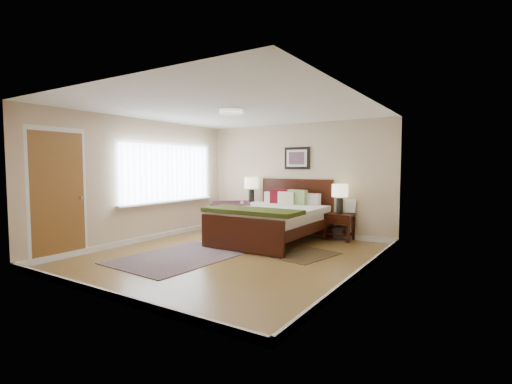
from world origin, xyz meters
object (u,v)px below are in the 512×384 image
(lamp_left, at_px, (251,185))
(lamp_right, at_px, (340,193))
(nightstand_left, at_px, (251,208))
(rug_persian, at_px, (179,257))
(nightstand_right, at_px, (339,224))
(armchair, at_px, (230,218))
(bed, at_px, (273,214))

(lamp_left, height_order, lamp_right, lamp_left)
(nightstand_left, xyz_separation_m, rug_persian, (0.41, -2.84, -0.53))
(nightstand_left, height_order, lamp_right, lamp_right)
(nightstand_right, height_order, armchair, armchair)
(nightstand_right, height_order, lamp_left, lamp_left)
(lamp_right, xyz_separation_m, armchair, (-2.20, -0.84, -0.59))
(nightstand_left, distance_m, lamp_right, 2.23)
(bed, height_order, lamp_left, lamp_left)
(lamp_right, distance_m, rug_persian, 3.51)
(nightstand_right, xyz_separation_m, lamp_left, (-2.19, 0.01, 0.74))
(rug_persian, bearing_deg, nightstand_right, 61.14)
(armchair, height_order, rug_persian, armchair)
(nightstand_left, relative_size, nightstand_right, 1.18)
(lamp_right, distance_m, armchair, 2.43)
(bed, height_order, rug_persian, bed)
(lamp_left, xyz_separation_m, lamp_right, (2.19, 0.00, -0.11))
(rug_persian, bearing_deg, armchair, 104.91)
(nightstand_left, distance_m, rug_persian, 2.92)
(lamp_left, bearing_deg, nightstand_right, -0.35)
(bed, xyz_separation_m, rug_persian, (-0.69, -1.96, -0.56))
(nightstand_right, xyz_separation_m, lamp_right, (-0.00, 0.01, 0.64))
(bed, relative_size, nightstand_left, 3.46)
(bed, bearing_deg, nightstand_left, 141.49)
(bed, bearing_deg, lamp_left, 140.79)
(bed, relative_size, armchair, 2.67)
(nightstand_right, distance_m, armchair, 2.35)
(lamp_left, relative_size, armchair, 0.71)
(lamp_right, height_order, rug_persian, lamp_right)
(bed, relative_size, rug_persian, 1.06)
(bed, height_order, nightstand_left, bed)
(nightstand_left, bearing_deg, lamp_left, 90.00)
(bed, distance_m, nightstand_left, 1.40)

